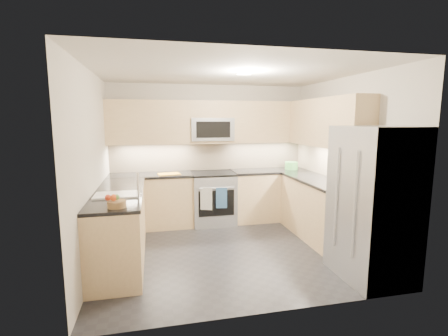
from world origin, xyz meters
TOP-DOWN VIEW (x-y plane):
  - floor at (0.00, 0.00)m, footprint 3.60×3.20m
  - ceiling at (0.00, 0.00)m, footprint 3.60×3.20m
  - wall_back at (0.00, 1.60)m, footprint 3.60×0.02m
  - wall_front at (0.00, -1.60)m, footprint 3.60×0.02m
  - wall_left at (-1.80, 0.00)m, footprint 0.02×3.20m
  - wall_right at (1.80, 0.00)m, footprint 0.02×3.20m
  - base_cab_back_left at (-1.09, 1.30)m, footprint 1.42×0.60m
  - base_cab_back_right at (1.09, 1.30)m, footprint 1.42×0.60m
  - base_cab_right at (1.50, 0.15)m, footprint 0.60×1.70m
  - base_cab_peninsula at (-1.50, 0.00)m, footprint 0.60×2.00m
  - countertop_back_left at (-1.09, 1.30)m, footprint 1.42×0.63m
  - countertop_back_right at (1.09, 1.30)m, footprint 1.42×0.63m
  - countertop_right at (1.50, 0.15)m, footprint 0.63×1.70m
  - countertop_peninsula at (-1.50, 0.00)m, footprint 0.63×2.00m
  - upper_cab_back at (0.00, 1.43)m, footprint 3.60×0.35m
  - upper_cab_right at (1.62, 0.28)m, footprint 0.35×1.95m
  - backsplash_back at (0.00, 1.60)m, footprint 3.60×0.01m
  - backsplash_right at (1.80, 0.45)m, footprint 0.01×2.30m
  - gas_range at (0.00, 1.28)m, footprint 0.76×0.65m
  - range_cooktop at (0.00, 1.28)m, footprint 0.76×0.65m
  - oven_door_glass at (0.00, 0.95)m, footprint 0.62×0.02m
  - oven_handle at (0.00, 0.93)m, footprint 0.60×0.02m
  - microwave at (0.00, 1.40)m, footprint 0.76×0.40m
  - microwave_door at (0.00, 1.20)m, footprint 0.60×0.01m
  - refrigerator at (1.45, -1.15)m, footprint 0.70×0.90m
  - fridge_handle_left at (1.08, -1.33)m, footprint 0.02×0.02m
  - fridge_handle_right at (1.08, -0.97)m, footprint 0.02×0.02m
  - sink_basin at (-1.50, -0.25)m, footprint 0.52×0.38m
  - faucet at (-1.24, -0.25)m, footprint 0.03×0.03m
  - utensil_bowl at (1.52, 1.30)m, footprint 0.29×0.29m
  - cutting_board at (-0.78, 1.21)m, footprint 0.40×0.31m
  - fruit_basket at (-1.44, -0.82)m, footprint 0.25×0.25m
  - fruit_apple at (-1.52, -0.83)m, footprint 0.07×0.07m
  - fruit_pear at (-1.43, -0.83)m, footprint 0.06×0.06m
  - dish_towel_check at (-0.19, 0.91)m, footprint 0.19×0.10m
  - dish_towel_blue at (0.08, 0.91)m, footprint 0.19×0.05m
  - fruit_orange at (-1.46, -0.83)m, footprint 0.07×0.07m

SIDE VIEW (x-z plane):
  - floor at x=0.00m, z-range 0.00..0.00m
  - base_cab_back_left at x=-1.09m, z-range 0.00..0.90m
  - base_cab_back_right at x=1.09m, z-range 0.00..0.90m
  - base_cab_right at x=1.50m, z-range 0.00..0.90m
  - base_cab_peninsula at x=-1.50m, z-range 0.00..0.90m
  - oven_door_glass at x=0.00m, z-range 0.22..0.68m
  - gas_range at x=0.00m, z-range 0.00..0.91m
  - dish_towel_check at x=-0.19m, z-range 0.36..0.74m
  - dish_towel_blue at x=0.08m, z-range 0.37..0.73m
  - oven_handle at x=0.00m, z-range 0.71..0.73m
  - sink_basin at x=-1.50m, z-range 0.80..0.96m
  - refrigerator at x=1.45m, z-range 0.00..1.80m
  - range_cooktop at x=0.00m, z-range 0.90..0.93m
  - countertop_back_left at x=-1.09m, z-range 0.90..0.94m
  - countertop_back_right at x=1.09m, z-range 0.90..0.94m
  - countertop_right at x=1.50m, z-range 0.90..0.94m
  - countertop_peninsula at x=-1.50m, z-range 0.90..0.94m
  - cutting_board at x=-0.78m, z-range 0.94..0.95m
  - fridge_handle_left at x=1.08m, z-range 0.35..1.55m
  - fridge_handle_right at x=1.08m, z-range 0.35..1.55m
  - fruit_basket at x=-1.44m, z-range 0.94..1.01m
  - utensil_bowl at x=1.52m, z-range 0.94..1.08m
  - fruit_orange at x=-1.46m, z-range 1.02..1.09m
  - fruit_apple at x=-1.52m, z-range 1.02..1.09m
  - fruit_pear at x=-1.43m, z-range 1.03..1.08m
  - faucet at x=-1.24m, z-range 0.94..1.22m
  - backsplash_back at x=0.00m, z-range 0.94..1.45m
  - backsplash_right at x=1.80m, z-range 0.94..1.45m
  - wall_back at x=0.00m, z-range 0.00..2.50m
  - wall_front at x=0.00m, z-range 0.00..2.50m
  - wall_left at x=-1.80m, z-range 0.00..2.50m
  - wall_right at x=1.80m, z-range 0.00..2.50m
  - microwave at x=0.00m, z-range 1.50..1.90m
  - microwave_door at x=0.00m, z-range 1.56..1.84m
  - upper_cab_back at x=0.00m, z-range 1.45..2.20m
  - upper_cab_right at x=1.62m, z-range 1.45..2.20m
  - ceiling at x=0.00m, z-range 2.49..2.51m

